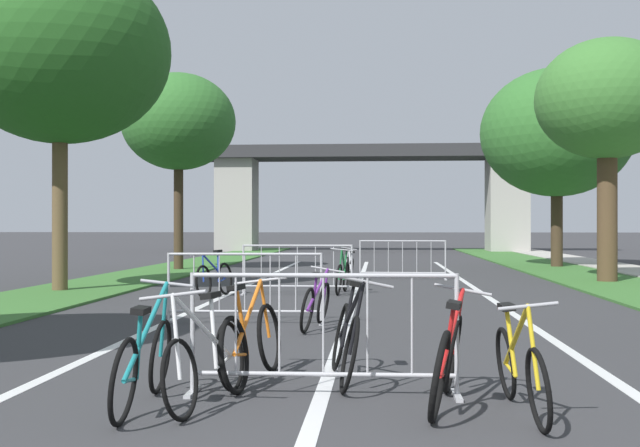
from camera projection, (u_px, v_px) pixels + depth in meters
name	position (u px, v px, depth m)	size (l,w,h in m)	color
grass_verge_left	(151.00, 274.00, 22.88)	(2.57, 49.60, 0.05)	#386B2D
grass_verge_right	(582.00, 276.00, 21.95)	(2.57, 49.60, 0.05)	#386B2D
lane_stripe_center	(356.00, 294.00, 16.49)	(0.14, 28.70, 0.01)	silver
lane_stripe_right_lane	(485.00, 295.00, 16.28)	(0.14, 28.70, 0.01)	silver
lane_stripe_left_lane	(230.00, 293.00, 16.69)	(0.14, 28.70, 0.01)	silver
overpass_bridge	(370.00, 179.00, 43.06)	(23.15, 3.27, 5.77)	#2D2D30
tree_left_oak_mid	(60.00, 51.00, 17.02)	(4.78, 4.78, 7.30)	brown
tree_left_oak_near	(179.00, 122.00, 25.11)	(3.66, 3.66, 6.33)	#3D2D1E
tree_right_cypress_far	(607.00, 101.00, 19.67)	(3.57, 3.57, 6.15)	#4C3823
tree_right_pine_near	(557.00, 133.00, 26.64)	(5.15, 5.15, 6.81)	#3D2D1E
crowd_barrier_nearest	(323.00, 335.00, 6.71)	(2.34, 0.48, 1.05)	#ADADB2
crowd_barrier_second	(245.00, 288.00, 11.59)	(2.35, 0.55, 1.05)	#ADADB2
crowd_barrier_third	(297.00, 270.00, 16.34)	(2.35, 0.51, 1.05)	#ADADB2
crowd_barrier_fourth	(403.00, 260.00, 20.93)	(2.34, 0.49, 1.05)	#ADADB2
bicycle_teal_0	(144.00, 362.00, 6.22)	(0.45, 1.75, 1.00)	black
bicycle_orange_1	(252.00, 342.00, 7.27)	(0.54, 1.76, 0.96)	black
bicycle_white_2	(206.00, 360.00, 6.35)	(0.63, 1.67, 0.98)	black
bicycle_red_3	(447.00, 360.00, 6.26)	(0.66, 1.75, 0.96)	black
bicycle_blue_4	(215.00, 278.00, 15.90)	(0.66, 1.67, 0.95)	black
bicycle_purple_5	(316.00, 304.00, 10.99)	(0.58, 1.63, 0.86)	black
bicycle_yellow_6	(520.00, 369.00, 6.03)	(0.43, 1.68, 0.92)	black
bicycle_green_7	(343.00, 276.00, 16.68)	(0.48, 1.65, 0.98)	black
bicycle_silver_8	(348.00, 267.00, 20.59)	(0.43, 1.66, 0.87)	black
bicycle_black_9	(346.00, 340.00, 7.30)	(0.64, 1.78, 1.03)	black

